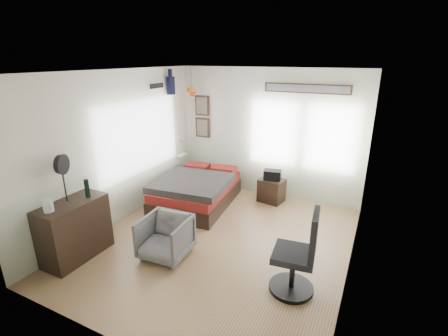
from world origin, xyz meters
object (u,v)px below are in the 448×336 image
(nightstand, at_px, (272,190))
(task_chair, at_px, (298,260))
(bed, at_px, (196,191))
(armchair, at_px, (165,237))
(dresser, at_px, (75,230))

(nightstand, height_order, task_chair, task_chair)
(bed, bearing_deg, nightstand, 24.86)
(armchair, xyz_separation_m, task_chair, (1.98, 0.10, 0.15))
(armchair, relative_size, nightstand, 1.44)
(bed, distance_m, nightstand, 1.57)
(dresser, height_order, armchair, dresser)
(dresser, xyz_separation_m, task_chair, (3.19, 0.70, 0.02))
(nightstand, xyz_separation_m, task_chair, (1.18, -2.51, 0.23))
(dresser, distance_m, task_chair, 3.26)
(bed, xyz_separation_m, task_chair, (2.52, -1.70, 0.18))
(bed, xyz_separation_m, dresser, (-0.67, -2.40, 0.16))
(bed, relative_size, armchair, 2.87)
(dresser, relative_size, armchair, 1.42)
(bed, height_order, nightstand, bed)
(armchair, height_order, task_chair, task_chair)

